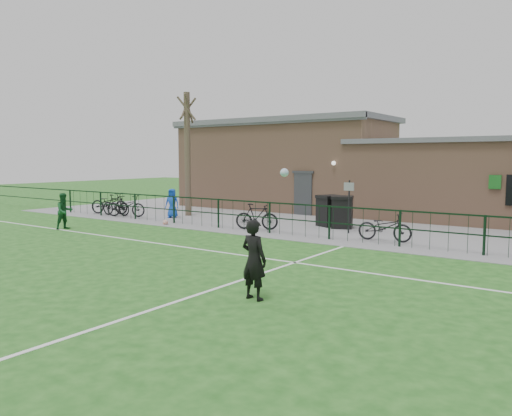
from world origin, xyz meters
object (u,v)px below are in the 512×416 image
Objects in this scene: bicycle_d at (257,217)px; ball_ground at (165,222)px; sign_post at (349,207)px; bicycle_e at (385,227)px; bare_tree at (187,155)px; spectator_child at (172,203)px; bicycle_c at (126,206)px; bicycle_b at (116,205)px; outfield_player at (64,211)px; wheelie_bin_right at (330,212)px; wheelie_bin_left at (342,213)px; bicycle_a at (109,203)px.

bicycle_d is 4.19m from ball_ground.
bicycle_d is at bearing -161.04° from sign_post.
bicycle_e is at bearing -27.19° from sign_post.
bare_tree is 4.35× the size of spectator_child.
bicycle_c is at bearing -173.54° from sign_post.
bicycle_b reaches higher than bicycle_e.
outfield_player is 4.05m from ball_ground.
bicycle_c reaches higher than bicycle_b.
spectator_child is 5.24m from outfield_player.
bare_tree is 7.88m from wheelie_bin_right.
bare_tree is at bearing -67.01° from bicycle_c.
wheelie_bin_left is 0.83× the size of outfield_player.
bicycle_d is 1.24× the size of spectator_child.
bicycle_b reaches higher than bicycle_d.
bicycle_b is 1.19× the size of outfield_player.
bicycle_e is at bearing 8.04° from ball_ground.
ball_ground is at bearing 82.30° from bicycle_d.
wheelie_bin_left is at bearing -12.64° from spectator_child.
sign_post is 1.45× the size of spectator_child.
spectator_child is at bearing 58.74° from bicycle_d.
wheelie_bin_right reaches higher than ball_ground.
bicycle_a is at bearing 166.72° from ball_ground.
bicycle_d reaches higher than bicycle_e.
bicycle_a is at bearing -153.95° from bare_tree.
spectator_child is at bearing -142.57° from wheelie_bin_right.
ball_ground is (-4.04, -1.03, -0.42)m from bicycle_d.
bare_tree is at bearing -0.76° from outfield_player.
bicycle_e is 10.73m from spectator_child.
bicycle_e is at bearing -9.29° from bare_tree.
sign_post is 12.73m from bicycle_a.
wheelie_bin_left is (8.13, 0.35, -2.38)m from bare_tree.
bare_tree is 3.87m from bicycle_c.
bicycle_d is (5.57, -2.02, -2.46)m from bare_tree.
sign_post is 2.03m from bicycle_e.
ball_ground is at bearing -29.42° from outfield_player.
bicycle_b is (-2.85, -2.10, -2.46)m from bare_tree.
bare_tree is 6.73m from outfield_player.
bicycle_a reaches higher than ball_ground.
sign_post is 1.17× the size of bicycle_d.
bicycle_c is (-2.11, -2.11, -2.46)m from bare_tree.
outfield_player reaches higher than spectator_child.
outfield_player is at bearing -164.65° from wheelie_bin_left.
ball_ground is (1.52, -1.94, -0.60)m from spectator_child.
sign_post reaches higher than spectator_child.
outfield_player is (2.01, -4.18, 0.19)m from bicycle_b.
spectator_child reaches higher than wheelie_bin_right.
bicycle_a is 1.05× the size of bicycle_c.
spectator_child is (3.72, 0.70, 0.15)m from bicycle_a.
bicycle_e is (5.15, 0.27, -0.03)m from bicycle_d.
spectator_child reaches higher than bicycle_c.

